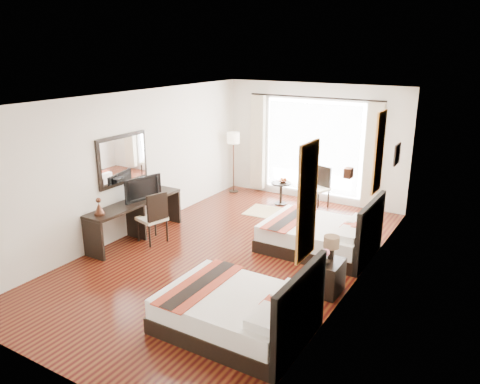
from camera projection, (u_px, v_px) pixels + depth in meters
The scene contains 29 objects.
floor at pixel (230, 255), 8.45m from camera, with size 4.50×7.50×0.01m, color black.
ceiling at pixel (229, 98), 7.62m from camera, with size 4.50×7.50×0.02m, color white.
wall_headboard at pixel (358, 202), 6.93m from camera, with size 0.01×7.50×2.80m, color silver.
wall_desk at pixel (133, 164), 9.13m from camera, with size 0.01×7.50×2.80m, color silver.
wall_window at pixel (314, 143), 11.10m from camera, with size 4.50×0.01×2.80m, color silver.
wall_entry at pixel (43, 263), 4.97m from camera, with size 4.50×0.01×2.80m, color silver.
window_glass at pixel (313, 147), 11.11m from camera, with size 2.40×0.02×2.20m, color white.
sheer_curtain at pixel (312, 148), 11.07m from camera, with size 2.30×0.02×2.10m, color white.
drape_left at pixel (258, 143), 11.75m from camera, with size 0.35×0.14×2.35m, color #C0B595.
drape_right at pixel (373, 156), 10.33m from camera, with size 0.35×0.14×2.35m, color #C0B595.
art_panel_near at pixel (307, 202), 5.20m from camera, with size 0.03×0.50×1.35m, color maroon.
art_panel_far at pixel (379, 152), 7.62m from camera, with size 0.03×0.50×1.35m, color maroon.
wall_sconce at pixel (349, 173), 6.49m from camera, with size 0.10×0.14×0.14m, color #402217.
mirror_frame at pixel (123, 160), 8.84m from camera, with size 0.04×1.25×0.95m, color black.
mirror_glass at pixel (124, 160), 8.83m from camera, with size 0.01×1.12×0.82m, color white.
bed_near at pixel (239, 311), 6.14m from camera, with size 1.92×1.50×1.08m.
bed_far at pixel (321, 236), 8.56m from camera, with size 1.96×1.53×1.10m.
nightstand at pixel (327, 277), 7.10m from camera, with size 0.43×0.53×0.51m, color black.
table_lamp at pixel (331, 244), 7.04m from camera, with size 0.24×0.24×0.38m.
vase at pixel (326, 261), 6.90m from camera, with size 0.14×0.14×0.14m, color black.
console_desk at pixel (136, 220), 9.08m from camera, with size 0.50×2.20×0.76m, color black.
television at pixel (141, 188), 9.03m from camera, with size 0.81×0.11×0.47m, color black.
bronze_figurine at pixel (99, 207), 8.21m from camera, with size 0.19×0.19×0.28m, color #402217, non-canonical shape.
desk_chair at pixel (153, 227), 8.93m from camera, with size 0.57×0.57×1.01m.
floor_lamp at pixel (233, 142), 11.69m from camera, with size 0.31×0.31×1.55m.
side_table at pixel (281, 193), 11.07m from camera, with size 0.46×0.46×0.53m, color black.
fruit_bowl at pixel (283, 182), 10.99m from camera, with size 0.20×0.20×0.05m, color #4B331B.
window_chair at pixel (318, 195), 10.86m from camera, with size 0.55×0.55×0.95m.
jute_rug at pixel (272, 213), 10.56m from camera, with size 1.18×0.80×0.01m, color tan.
Camera 1 is at (4.12, -6.54, 3.61)m, focal length 35.00 mm.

